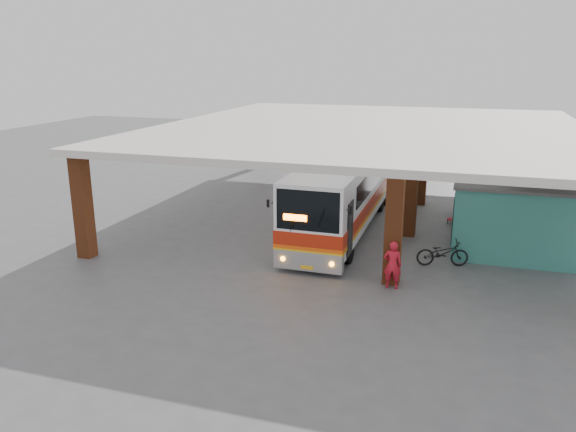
% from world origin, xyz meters
% --- Properties ---
extents(ground, '(90.00, 90.00, 0.00)m').
position_xyz_m(ground, '(0.00, 0.00, 0.00)').
color(ground, '#515154').
rests_on(ground, ground).
extents(brick_columns, '(20.10, 21.60, 4.35)m').
position_xyz_m(brick_columns, '(1.43, 5.00, 2.17)').
color(brick_columns, brown).
rests_on(brick_columns, ground).
extents(canopy_roof, '(21.00, 23.00, 0.30)m').
position_xyz_m(canopy_roof, '(0.50, 6.50, 4.50)').
color(canopy_roof, silver).
rests_on(canopy_roof, brick_columns).
extents(shop_building, '(5.20, 8.20, 3.11)m').
position_xyz_m(shop_building, '(7.49, 4.00, 1.56)').
color(shop_building, teal).
rests_on(shop_building, ground).
extents(coach_bus, '(2.76, 12.95, 3.77)m').
position_xyz_m(coach_bus, '(-0.11, 3.01, 1.87)').
color(coach_bus, white).
rests_on(coach_bus, ground).
extents(motorcycle, '(2.16, 1.24, 1.08)m').
position_xyz_m(motorcycle, '(4.70, -0.62, 0.54)').
color(motorcycle, black).
rests_on(motorcycle, ground).
extents(pedestrian, '(0.67, 0.45, 1.78)m').
position_xyz_m(pedestrian, '(3.08, -3.50, 0.89)').
color(pedestrian, red).
rests_on(pedestrian, ground).
extents(red_chair, '(0.39, 0.39, 0.74)m').
position_xyz_m(red_chair, '(4.92, 5.62, 0.34)').
color(red_chair, '#B3131F').
rests_on(red_chair, ground).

